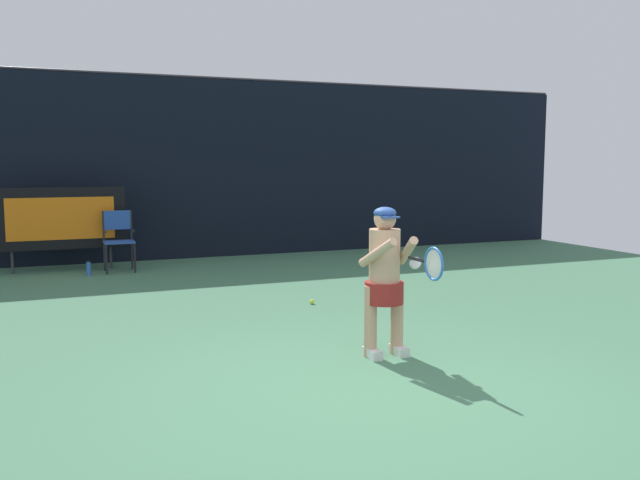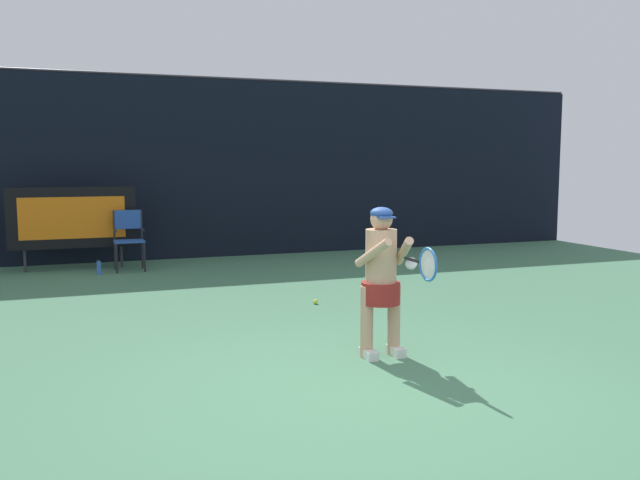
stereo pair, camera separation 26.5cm
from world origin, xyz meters
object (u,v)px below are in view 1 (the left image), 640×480
(tennis_player, at_px, (385,275))
(scoreboard, at_px, (61,218))
(umpire_chair, at_px, (118,237))
(water_bottle, at_px, (89,269))
(tennis_ball_loose, at_px, (312,302))
(tennis_racket, at_px, (432,263))

(tennis_player, bearing_deg, scoreboard, 112.55)
(umpire_chair, relative_size, water_bottle, 4.08)
(scoreboard, height_order, tennis_ball_loose, scoreboard)
(umpire_chair, height_order, tennis_ball_loose, umpire_chair)
(umpire_chair, relative_size, tennis_racket, 1.79)
(scoreboard, bearing_deg, water_bottle, -62.48)
(umpire_chair, xyz_separation_m, water_bottle, (-0.54, -0.33, -0.50))
(tennis_racket, height_order, tennis_ball_loose, tennis_racket)
(scoreboard, bearing_deg, tennis_racket, -68.42)
(tennis_player, bearing_deg, water_bottle, 111.91)
(scoreboard, height_order, tennis_player, scoreboard)
(water_bottle, bearing_deg, tennis_player, -68.09)
(tennis_player, distance_m, tennis_racket, 0.71)
(tennis_ball_loose, bearing_deg, water_bottle, 127.00)
(tennis_ball_loose, bearing_deg, umpire_chair, 118.90)
(tennis_player, height_order, tennis_racket, tennis_player)
(scoreboard, bearing_deg, umpire_chair, -24.56)
(umpire_chair, height_order, tennis_player, tennis_player)
(tennis_player, bearing_deg, tennis_racket, -79.06)
(umpire_chair, xyz_separation_m, tennis_racket, (2.06, -7.13, 0.40))
(scoreboard, xyz_separation_m, tennis_player, (2.86, -6.89, -0.13))
(scoreboard, bearing_deg, tennis_player, -67.45)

